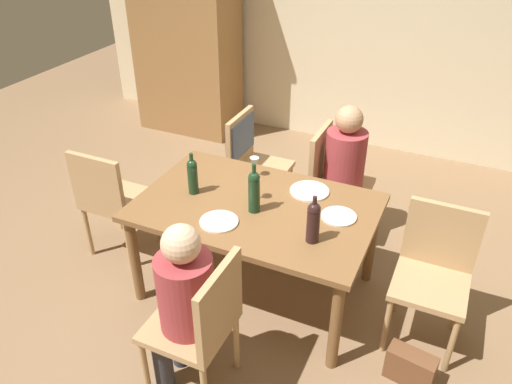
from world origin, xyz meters
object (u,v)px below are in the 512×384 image
wine_glass_centre (254,163)px  wine_bottle_short_olive (254,190)px  dining_table (256,215)px  handbag (410,367)px  wine_bottle_tall_green (313,221)px  wine_bottle_dark_red (193,175)px  person_woman_host (182,298)px  wine_glass_near_left (255,185)px  dinner_plate_guest_right (339,216)px  chair_near (202,321)px  chair_far_right (332,177)px  chair_left_end (110,196)px  chair_right_end (434,267)px  dinner_plate_host (219,222)px  armoire_cabinet (186,34)px  person_man_bearded (348,165)px  dinner_plate_guest_left (310,191)px  chair_far_left (249,152)px

wine_glass_centre → wine_bottle_short_olive: bearing=-65.6°
dining_table → wine_glass_centre: (-0.17, 0.34, 0.19)m
handbag → wine_bottle_tall_green: bearing=168.7°
wine_bottle_tall_green → wine_bottle_dark_red: size_ratio=1.03×
person_woman_host → wine_bottle_short_olive: person_woman_host is taller
wine_glass_near_left → dinner_plate_guest_right: (0.57, 0.02, -0.10)m
chair_near → dinner_plate_guest_right: size_ratio=4.07×
chair_far_right → dinner_plate_guest_right: (0.27, -0.80, 0.20)m
chair_left_end → wine_glass_centre: (0.99, 0.43, 0.30)m
chair_right_end → dinner_plate_guest_right: 0.65m
dining_table → dinner_plate_host: bearing=-114.5°
wine_bottle_dark_red → dinner_plate_guest_right: 1.00m
armoire_cabinet → wine_bottle_dark_red: size_ratio=7.28×
dinner_plate_host → handbag: size_ratio=0.87×
chair_left_end → dinner_plate_guest_right: chair_left_end is taller
person_man_bearded → dinner_plate_guest_left: size_ratio=4.27×
dinner_plate_host → dinner_plate_guest_left: 0.70m
person_man_bearded → dinner_plate_guest_right: person_man_bearded is taller
wine_bottle_tall_green → handbag: bearing=-11.3°
dinner_plate_host → dinner_plate_guest_left: (0.39, 0.58, 0.00)m
chair_far_left → wine_glass_centre: chair_far_left is taller
chair_near → wine_glass_near_left: 1.00m
wine_bottle_short_olive → wine_glass_near_left: size_ratio=2.31×
chair_far_right → person_man_bearded: person_man_bearded is taller
chair_far_left → wine_bottle_tall_green: wine_bottle_tall_green is taller
chair_near → person_woman_host: 0.16m
wine_bottle_short_olive → dinner_plate_host: bearing=-124.0°
person_woman_host → chair_left_end: bearing=54.8°
wine_glass_centre → person_woman_host: bearing=-83.4°
chair_near → dinner_plate_guest_right: (0.45, 0.97, 0.20)m
chair_near → dinner_plate_host: (-0.21, 0.61, 0.20)m
person_woman_host → wine_bottle_tall_green: bearing=-35.8°
dining_table → chair_right_end: size_ratio=1.69×
chair_near → wine_bottle_tall_green: 0.84m
dinner_plate_host → dinner_plate_guest_right: 0.76m
wine_bottle_dark_red → dinner_plate_host: 0.42m
chair_far_right → wine_glass_near_left: chair_far_right is taller
dining_table → chair_far_right: chair_far_right is taller
dining_table → wine_bottle_tall_green: bearing=-24.5°
wine_bottle_tall_green → dinner_plate_host: size_ratio=1.27×
chair_near → person_woman_host: size_ratio=0.81×
chair_far_right → dining_table: bearing=-16.5°
wine_bottle_tall_green → wine_glass_centre: wine_bottle_tall_green is taller
wine_glass_centre → person_man_bearded: bearing=45.1°
person_man_bearded → dinner_plate_host: size_ratio=4.72×
wine_bottle_tall_green → wine_glass_centre: (-0.63, 0.55, -0.03)m
person_man_bearded → dinner_plate_host: (-0.50, -1.16, 0.07)m
wine_glass_centre → dinner_plate_host: bearing=-86.2°
chair_far_right → chair_right_end: (0.90, -0.80, 0.00)m
wine_bottle_dark_red → handbag: 1.80m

